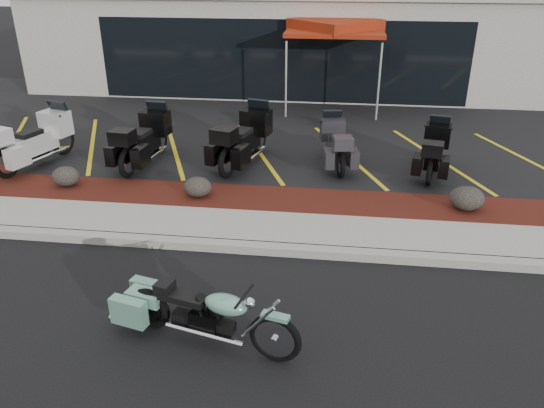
# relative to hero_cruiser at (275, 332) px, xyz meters

# --- Properties ---
(ground) EXTENTS (90.00, 90.00, 0.00)m
(ground) POSITION_rel_hero_cruiser_xyz_m (-1.32, 1.74, -0.45)
(ground) COLOR black
(ground) RESTS_ON ground
(curb) EXTENTS (24.00, 0.25, 0.15)m
(curb) POSITION_rel_hero_cruiser_xyz_m (-1.32, 2.64, -0.38)
(curb) COLOR gray
(curb) RESTS_ON ground
(sidewalk) EXTENTS (24.00, 1.20, 0.15)m
(sidewalk) POSITION_rel_hero_cruiser_xyz_m (-1.32, 3.34, -0.38)
(sidewalk) COLOR gray
(sidewalk) RESTS_ON ground
(mulch_bed) EXTENTS (24.00, 1.20, 0.16)m
(mulch_bed) POSITION_rel_hero_cruiser_xyz_m (-1.32, 4.54, -0.37)
(mulch_bed) COLOR #35100C
(mulch_bed) RESTS_ON ground
(upper_lot) EXTENTS (26.00, 9.60, 0.15)m
(upper_lot) POSITION_rel_hero_cruiser_xyz_m (-1.32, 9.94, -0.38)
(upper_lot) COLOR black
(upper_lot) RESTS_ON ground
(dealership_building) EXTENTS (18.00, 8.16, 4.00)m
(dealership_building) POSITION_rel_hero_cruiser_xyz_m (-1.32, 16.21, 1.55)
(dealership_building) COLOR gray
(dealership_building) RESTS_ON ground
(boulder_left) EXTENTS (0.59, 0.49, 0.42)m
(boulder_left) POSITION_rel_hero_cruiser_xyz_m (-5.05, 4.63, -0.08)
(boulder_left) COLOR black
(boulder_left) RESTS_ON mulch_bed
(boulder_mid) EXTENTS (0.57, 0.48, 0.41)m
(boulder_mid) POSITION_rel_hero_cruiser_xyz_m (-2.13, 4.44, -0.09)
(boulder_mid) COLOR black
(boulder_mid) RESTS_ON mulch_bed
(boulder_right) EXTENTS (0.66, 0.55, 0.47)m
(boulder_right) POSITION_rel_hero_cruiser_xyz_m (3.17, 4.49, -0.06)
(boulder_right) COLOR black
(boulder_right) RESTS_ON mulch_bed
(hero_cruiser) EXTENTS (2.66, 1.27, 0.91)m
(hero_cruiser) POSITION_rel_hero_cruiser_xyz_m (0.00, 0.00, 0.00)
(hero_cruiser) COLOR #659E85
(hero_cruiser) RESTS_ON ground
(touring_white) EXTENTS (1.53, 2.47, 1.34)m
(touring_white) POSITION_rel_hero_cruiser_xyz_m (-6.05, 6.51, 0.37)
(touring_white) COLOR silver
(touring_white) RESTS_ON upper_lot
(touring_black_front) EXTENTS (1.13, 2.36, 1.32)m
(touring_black_front) POSITION_rel_hero_cruiser_xyz_m (-3.72, 6.90, 0.36)
(touring_black_front) COLOR black
(touring_black_front) RESTS_ON upper_lot
(touring_black_mid) EXTENTS (1.50, 2.51, 1.37)m
(touring_black_mid) POSITION_rel_hero_cruiser_xyz_m (-1.28, 7.17, 0.38)
(touring_black_mid) COLOR black
(touring_black_mid) RESTS_ON upper_lot
(touring_grey) EXTENTS (1.10, 2.08, 1.15)m
(touring_grey) POSITION_rel_hero_cruiser_xyz_m (0.49, 7.24, 0.27)
(touring_grey) COLOR #2D2C31
(touring_grey) RESTS_ON upper_lot
(touring_black_rear) EXTENTS (1.21, 2.13, 1.17)m
(touring_black_rear) POSITION_rel_hero_cruiser_xyz_m (2.95, 7.03, 0.28)
(touring_black_rear) COLOR black
(touring_black_rear) RESTS_ON upper_lot
(traffic_cone) EXTENTS (0.38, 0.38, 0.50)m
(traffic_cone) POSITION_rel_hero_cruiser_xyz_m (-1.73, 9.65, -0.06)
(traffic_cone) COLOR #E46407
(traffic_cone) RESTS_ON upper_lot
(popup_canopy) EXTENTS (3.84, 3.84, 2.72)m
(popup_canopy) POSITION_rel_hero_cruiser_xyz_m (0.40, 11.90, 2.16)
(popup_canopy) COLOR silver
(popup_canopy) RESTS_ON upper_lot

